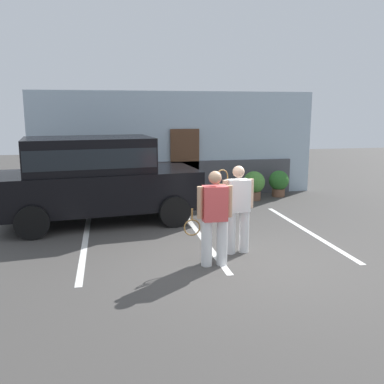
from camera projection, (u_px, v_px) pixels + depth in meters
ground_plane at (232, 260)px, 7.71m from camera, size 40.00×40.00×0.00m
parking_stripe_0 at (85, 244)px, 8.64m from camera, size 0.12×4.40×0.01m
parking_stripe_1 at (201, 237)px, 9.11m from camera, size 0.12×4.40×0.01m
parking_stripe_2 at (306, 230)px, 9.58m from camera, size 0.12×4.40×0.01m
house_frontage at (177, 147)px, 13.27m from camera, size 8.84×0.40×3.24m
parked_suv at (96, 175)px, 10.08m from camera, size 4.79×2.58×2.05m
tennis_player_man at (214, 217)px, 7.30m from camera, size 0.88×0.26×1.67m
tennis_player_woman at (237, 208)px, 7.95m from camera, size 0.76×0.30×1.67m
potted_plant_by_porch at (254, 184)px, 12.76m from camera, size 0.66×0.66×0.87m
potted_plant_secondary at (279, 182)px, 13.28m from camera, size 0.62×0.62×0.82m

